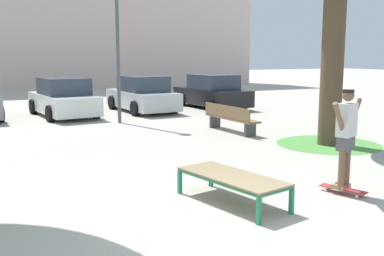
{
  "coord_description": "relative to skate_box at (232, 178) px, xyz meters",
  "views": [
    {
      "loc": [
        -2.75,
        -5.22,
        2.33
      ],
      "look_at": [
        0.77,
        2.29,
        1.0
      ],
      "focal_mm": 42.13,
      "sensor_mm": 36.0,
      "label": 1
    }
  ],
  "objects": [
    {
      "name": "car_white",
      "position": [
        -0.66,
        11.88,
        0.28
      ],
      "size": [
        2.29,
        4.37,
        1.5
      ],
      "color": "silver",
      "rests_on": "ground"
    },
    {
      "name": "skater",
      "position": [
        1.97,
        -0.38,
        0.66
      ],
      "size": [
        0.96,
        0.44,
        1.69
      ],
      "color": "brown",
      "rests_on": "skateboard"
    },
    {
      "name": "light_post",
      "position": [
        0.82,
        9.28,
        3.41
      ],
      "size": [
        0.36,
        0.36,
        5.83
      ],
      "color": "#4C4C51",
      "rests_on": "ground"
    },
    {
      "name": "car_black",
      "position": [
        5.92,
        12.04,
        0.28
      ],
      "size": [
        2.18,
        4.33,
        1.5
      ],
      "color": "black",
      "rests_on": "ground"
    },
    {
      "name": "skate_box",
      "position": [
        0.0,
        0.0,
        0.0
      ],
      "size": [
        1.17,
        2.02,
        0.46
      ],
      "color": "#237A4C",
      "rests_on": "ground"
    },
    {
      "name": "park_bench",
      "position": [
        3.37,
        5.93,
        0.03
      ],
      "size": [
        0.62,
        2.43,
        0.83
      ],
      "color": "brown",
      "rests_on": "ground"
    },
    {
      "name": "skateboard",
      "position": [
        1.97,
        -0.38,
        -0.34
      ],
      "size": [
        0.48,
        0.82,
        0.09
      ],
      "color": "#B23333",
      "rests_on": "ground"
    },
    {
      "name": "building_facade",
      "position": [
        2.0,
        28.14,
        5.43
      ],
      "size": [
        29.6,
        4.0,
        11.69
      ],
      "primitive_type": "cube",
      "color": "beige",
      "rests_on": "ground"
    },
    {
      "name": "ground_plane",
      "position": [
        -0.77,
        -0.79,
        -0.41
      ],
      "size": [
        120.0,
        120.0,
        0.0
      ],
      "primitive_type": "plane",
      "color": "#B2AA9E"
    },
    {
      "name": "car_silver",
      "position": [
        2.63,
        12.09,
        0.28
      ],
      "size": [
        2.17,
        4.32,
        1.5
      ],
      "color": "#B7BABF",
      "rests_on": "ground"
    },
    {
      "name": "grass_patch_near_right",
      "position": [
        4.77,
        3.11,
        -0.41
      ],
      "size": [
        2.73,
        2.73,
        0.01
      ],
      "primitive_type": "cylinder",
      "color": "#519342",
      "rests_on": "ground"
    }
  ]
}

